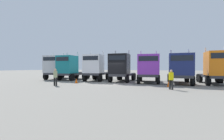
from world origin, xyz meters
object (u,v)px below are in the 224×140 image
semi_truck_silver (56,67)px  visitor_in_hivis (171,78)px  semi_truck_black (121,68)px  traffic_cone_far (169,84)px  traffic_cone_near (76,81)px  semi_truck_teal (70,68)px  semi_truck_orange (217,68)px  semi_truck_navy (180,69)px  semi_truck_purple (148,68)px  visitor_with_camera (55,76)px  semi_truck_white (95,67)px

semi_truck_silver → visitor_in_hivis: semi_truck_silver is taller
semi_truck_black → traffic_cone_far: (6.07, -3.08, -1.58)m
traffic_cone_near → semi_truck_teal: bearing=137.1°
semi_truck_orange → traffic_cone_far: bearing=-56.9°
semi_truck_navy → traffic_cone_near: size_ratio=11.45×
semi_truck_purple → traffic_cone_near: semi_truck_purple is taller
semi_truck_orange → semi_truck_navy: bearing=-81.3°
semi_truck_silver → visitor_in_hivis: (17.46, -5.32, -0.93)m
semi_truck_teal → visitor_in_hivis: (14.40, -4.80, -0.90)m
semi_truck_silver → visitor_in_hivis: bearing=61.5°
semi_truck_orange → visitor_with_camera: 17.41m
semi_truck_orange → semi_truck_black: bearing=-91.3°
semi_truck_white → traffic_cone_near: size_ratio=11.27×
semi_truck_teal → visitor_in_hivis: size_ratio=3.46×
semi_truck_black → semi_truck_navy: size_ratio=1.00×
semi_truck_orange → visitor_with_camera: (-15.76, -7.35, -0.84)m
semi_truck_white → semi_truck_orange: bearing=83.2°
semi_truck_purple → traffic_cone_far: semi_truck_purple is taller
semi_truck_white → semi_truck_black: bearing=80.3°
semi_truck_silver → semi_truck_orange: 21.99m
semi_truck_black → visitor_with_camera: semi_truck_black is taller
semi_truck_orange → traffic_cone_near: (-15.36, -4.27, -1.59)m
semi_truck_teal → visitor_with_camera: 7.18m
semi_truck_navy → visitor_in_hivis: (-0.81, -4.89, -0.79)m
semi_truck_silver → semi_truck_purple: (14.75, -0.43, -0.10)m
semi_truck_black → semi_truck_navy: bearing=83.6°
semi_truck_teal → traffic_cone_far: (14.12, -2.73, -1.60)m
semi_truck_teal → semi_truck_navy: bearing=88.0°
semi_truck_teal → traffic_cone_near: (3.56, -3.31, -1.60)m
semi_truck_white → semi_truck_purple: size_ratio=1.07×
semi_truck_teal → visitor_with_camera: bearing=23.9°
traffic_cone_far → visitor_in_hivis: bearing=-82.4°
visitor_with_camera → traffic_cone_near: visitor_with_camera is taller
visitor_in_hivis → visitor_with_camera: bearing=-38.1°
semi_truck_white → semi_truck_purple: semi_truck_white is taller
semi_truck_purple → visitor_in_hivis: (2.71, -4.89, -0.83)m
semi_truck_black → traffic_cone_near: (-4.48, -3.66, -1.58)m
semi_truck_purple → semi_truck_navy: size_ratio=0.92×
visitor_in_hivis → semi_truck_navy: bearing=-145.6°
semi_truck_silver → semi_truck_black: size_ratio=1.03×
semi_truck_teal → semi_truck_purple: size_ratio=0.98×
traffic_cone_far → semi_truck_white: bearing=162.5°
semi_truck_black → traffic_cone_far: 6.99m
semi_truck_teal → semi_truck_navy: (15.21, 0.09, -0.11)m
semi_truck_silver → semi_truck_white: bearing=77.6°
semi_truck_purple → semi_truck_orange: bearing=88.5°
semi_truck_teal → semi_truck_navy: semi_truck_teal is taller
semi_truck_teal → traffic_cone_near: 5.12m
semi_truck_navy → semi_truck_orange: semi_truck_orange is taller
semi_truck_teal → semi_truck_orange: size_ratio=0.99×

